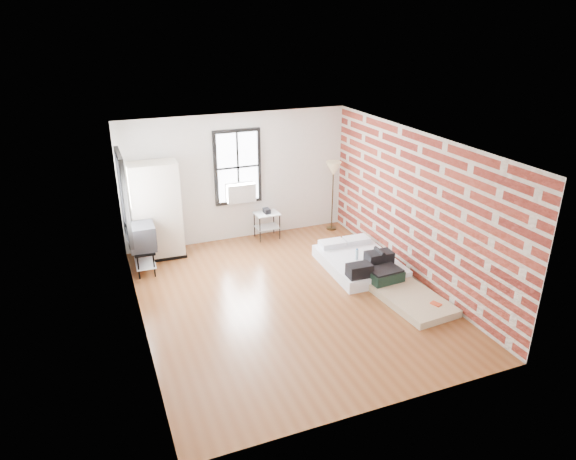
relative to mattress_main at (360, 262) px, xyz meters
name	(u,v)px	position (x,y,z in m)	size (l,w,h in m)	color
ground	(289,299)	(-1.74, -0.57, -0.16)	(6.00, 6.00, 0.00)	brown
room_shell	(293,199)	(-1.51, -0.21, 1.58)	(5.02, 6.02, 2.80)	silver
mattress_main	(360,262)	(0.00, 0.00, 0.00)	(1.36, 1.81, 0.57)	white
mattress_bare	(403,292)	(0.17, -1.27, -0.05)	(1.01, 1.75, 0.36)	tan
wardrobe	(156,211)	(-3.58, 2.08, 0.85)	(1.04, 0.63, 2.01)	black
side_table	(267,218)	(-1.18, 2.15, 0.32)	(0.55, 0.44, 0.70)	black
floor_lamp	(333,172)	(0.41, 2.08, 1.23)	(0.35, 0.35, 1.63)	#2F240F
tv_stand	(142,238)	(-3.96, 1.46, 0.55)	(0.51, 0.71, 0.99)	black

